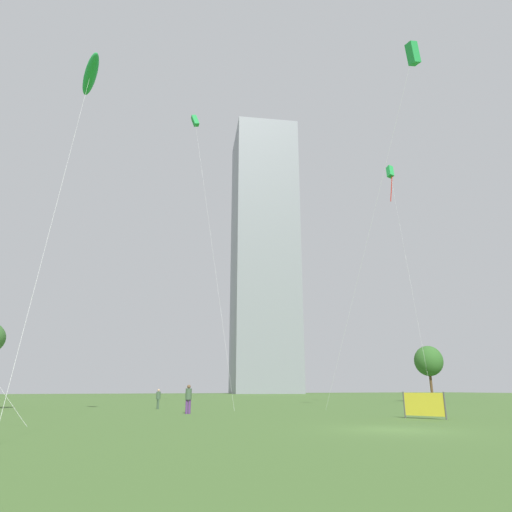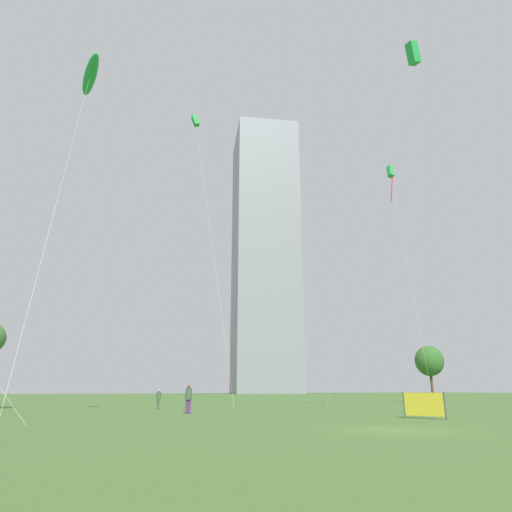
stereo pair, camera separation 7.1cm
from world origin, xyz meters
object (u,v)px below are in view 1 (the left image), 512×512
object	(u,v)px
kite_flying_3	(390,174)
park_tree_1	(429,361)
kite_flying_2	(413,54)
event_banner	(424,404)
kite_flying_0	(90,75)
person_standing_1	(158,397)
kite_flying_1	(195,122)
distant_highrise_0	(264,255)
person_standing_2	(188,397)

from	to	relation	value
kite_flying_3	park_tree_1	bearing A→B (deg)	39.56
kite_flying_2	event_banner	bearing A→B (deg)	-155.19
kite_flying_0	person_standing_1	bearing A→B (deg)	58.47
person_standing_1	kite_flying_1	bearing A→B (deg)	-40.73
kite_flying_1	park_tree_1	bearing A→B (deg)	1.88
distant_highrise_0	kite_flying_2	bearing A→B (deg)	-93.80
person_standing_2	event_banner	xyz separation A→B (m)	(10.63, -10.00, -0.31)
person_standing_1	kite_flying_3	world-z (taller)	kite_flying_3
distant_highrise_0	person_standing_1	bearing A→B (deg)	-103.60
kite_flying_3	kite_flying_1	bearing A→B (deg)	156.53
person_standing_2	kite_flying_1	distance (m)	32.39
kite_flying_0	distant_highrise_0	bearing A→B (deg)	61.59
person_standing_1	distant_highrise_0	xyz separation A→B (m)	(53.57, 100.75, 45.91)
kite_flying_3	distant_highrise_0	xyz separation A→B (m)	(30.53, 103.73, 22.90)
person_standing_2	kite_flying_1	xyz separation A→B (m)	(2.90, 13.21, 29.43)
person_standing_1	distant_highrise_0	distance (m)	123.00
kite_flying_0	distant_highrise_0	world-z (taller)	distant_highrise_0
person_standing_1	person_standing_2	world-z (taller)	person_standing_2
kite_flying_2	park_tree_1	size ratio (longest dim) A/B	4.13
park_tree_1	distant_highrise_0	bearing A→B (deg)	78.61
person_standing_2	kite_flying_3	bearing A→B (deg)	33.66
kite_flying_1	distant_highrise_0	bearing A→B (deg)	62.21
park_tree_1	event_banner	world-z (taller)	park_tree_1
event_banner	person_standing_1	bearing A→B (deg)	122.22
kite_flying_0	park_tree_1	distance (m)	48.93
event_banner	person_standing_2	bearing A→B (deg)	136.75
kite_flying_2	kite_flying_0	bearing A→B (deg)	172.27
park_tree_1	event_banner	size ratio (longest dim) A/B	3.14
person_standing_1	person_standing_2	distance (m)	7.69
kite_flying_1	event_banner	distance (m)	38.51
kite_flying_0	kite_flying_3	size ratio (longest dim) A/B	0.83
person_standing_1	park_tree_1	distance (m)	35.45
person_standing_1	distant_highrise_0	size ratio (longest dim) A/B	0.02
person_standing_1	person_standing_2	bearing A→B (deg)	174.62
person_standing_2	kite_flying_3	world-z (taller)	kite_flying_3
person_standing_1	kite_flying_2	bearing A→B (deg)	-145.06
kite_flying_2	distant_highrise_0	size ratio (longest dim) A/B	0.30
park_tree_1	person_standing_1	bearing A→B (deg)	-169.26
person_standing_2	park_tree_1	distance (m)	37.15
kite_flying_3	park_tree_1	size ratio (longest dim) A/B	3.70
kite_flying_2	kite_flying_3	bearing A→B (deg)	58.62
person_standing_1	kite_flying_2	distance (m)	33.87
event_banner	kite_flying_1	bearing A→B (deg)	108.41
park_tree_1	distant_highrise_0	size ratio (longest dim) A/B	0.07
kite_flying_3	distant_highrise_0	distance (m)	110.53
person_standing_2	event_banner	distance (m)	14.59
kite_flying_0	park_tree_1	bearing A→B (deg)	24.39
person_standing_2	distant_highrise_0	size ratio (longest dim) A/B	0.02
kite_flying_1	park_tree_1	xyz separation A→B (m)	(31.20, 1.02, -25.63)
kite_flying_0	event_banner	bearing A→B (deg)	-14.91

